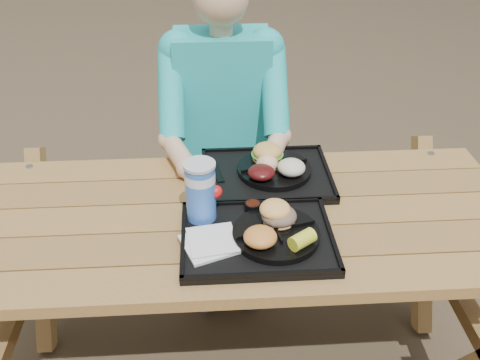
{
  "coord_description": "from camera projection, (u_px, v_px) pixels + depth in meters",
  "views": [
    {
      "loc": [
        -0.09,
        -1.37,
        1.77
      ],
      "look_at": [
        0.0,
        0.0,
        0.88
      ],
      "focal_mm": 40.0,
      "sensor_mm": 36.0,
      "label": 1
    }
  ],
  "objects": [
    {
      "name": "picnic_table",
      "position": [
        240.0,
        298.0,
        1.92
      ],
      "size": [
        1.8,
        1.49,
        0.75
      ],
      "primitive_type": null,
      "color": "#999999",
      "rests_on": "ground"
    },
    {
      "name": "tray_near",
      "position": [
        257.0,
        239.0,
        1.59
      ],
      "size": [
        0.45,
        0.35,
        0.02
      ],
      "primitive_type": "cube",
      "color": "black",
      "rests_on": "picnic_table"
    },
    {
      "name": "tray_far",
      "position": [
        266.0,
        176.0,
        1.88
      ],
      "size": [
        0.45,
        0.35,
        0.02
      ],
      "primitive_type": "cube",
      "color": "black",
      "rests_on": "picnic_table"
    },
    {
      "name": "plate_near",
      "position": [
        276.0,
        234.0,
        1.58
      ],
      "size": [
        0.26,
        0.26,
        0.02
      ],
      "primitive_type": "cylinder",
      "color": "black",
      "rests_on": "tray_near"
    },
    {
      "name": "plate_far",
      "position": [
        274.0,
        169.0,
        1.88
      ],
      "size": [
        0.26,
        0.26,
        0.02
      ],
      "primitive_type": "cylinder",
      "color": "black",
      "rests_on": "tray_far"
    },
    {
      "name": "napkin_stack",
      "position": [
        209.0,
        243.0,
        1.55
      ],
      "size": [
        0.19,
        0.19,
        0.02
      ],
      "primitive_type": "cube",
      "rotation": [
        0.0,
        0.0,
        0.37
      ],
      "color": "silver",
      "rests_on": "tray_near"
    },
    {
      "name": "soda_cup",
      "position": [
        201.0,
        192.0,
        1.62
      ],
      "size": [
        0.09,
        0.09,
        0.18
      ],
      "primitive_type": "cylinder",
      "color": "blue",
      "rests_on": "tray_near"
    },
    {
      "name": "condiment_bbq",
      "position": [
        253.0,
        207.0,
        1.68
      ],
      "size": [
        0.05,
        0.05,
        0.03
      ],
      "primitive_type": "cylinder",
      "color": "black",
      "rests_on": "tray_near"
    },
    {
      "name": "condiment_mustard",
      "position": [
        271.0,
        208.0,
        1.68
      ],
      "size": [
        0.05,
        0.05,
        0.03
      ],
      "primitive_type": "cylinder",
      "color": "gold",
      "rests_on": "tray_near"
    },
    {
      "name": "sandwich",
      "position": [
        279.0,
        208.0,
        1.58
      ],
      "size": [
        0.1,
        0.1,
        0.1
      ],
      "primitive_type": null,
      "color": "#F6B057",
      "rests_on": "plate_near"
    },
    {
      "name": "mac_cheese",
      "position": [
        260.0,
        237.0,
        1.51
      ],
      "size": [
        0.1,
        0.1,
        0.05
      ],
      "primitive_type": "ellipsoid",
      "color": "orange",
      "rests_on": "plate_near"
    },
    {
      "name": "corn_cob",
      "position": [
        302.0,
        240.0,
        1.51
      ],
      "size": [
        0.1,
        0.1,
        0.04
      ],
      "primitive_type": null,
      "rotation": [
        0.0,
        0.0,
        0.62
      ],
      "color": "yellow",
      "rests_on": "plate_near"
    },
    {
      "name": "cutlery_far",
      "position": [
        217.0,
        171.0,
        1.88
      ],
      "size": [
        0.05,
        0.15,
        0.01
      ],
      "primitive_type": "cube",
      "rotation": [
        0.0,
        0.0,
        0.18
      ],
      "color": "black",
      "rests_on": "tray_far"
    },
    {
      "name": "burger",
      "position": [
        268.0,
        148.0,
        1.89
      ],
      "size": [
        0.11,
        0.11,
        0.1
      ],
      "primitive_type": null,
      "color": "gold",
      "rests_on": "plate_far"
    },
    {
      "name": "baked_beans",
      "position": [
        261.0,
        172.0,
        1.81
      ],
      "size": [
        0.09,
        0.09,
        0.04
      ],
      "primitive_type": "ellipsoid",
      "color": "#470E0E",
      "rests_on": "plate_far"
    },
    {
      "name": "potato_salad",
      "position": [
        291.0,
        167.0,
        1.82
      ],
      "size": [
        0.1,
        0.1,
        0.05
      ],
      "primitive_type": "ellipsoid",
      "color": "beige",
      "rests_on": "plate_far"
    },
    {
      "name": "diner",
      "position": [
        224.0,
        146.0,
        2.31
      ],
      "size": [
        0.48,
        0.84,
        1.28
      ],
      "primitive_type": null,
      "color": "teal",
      "rests_on": "ground"
    }
  ]
}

